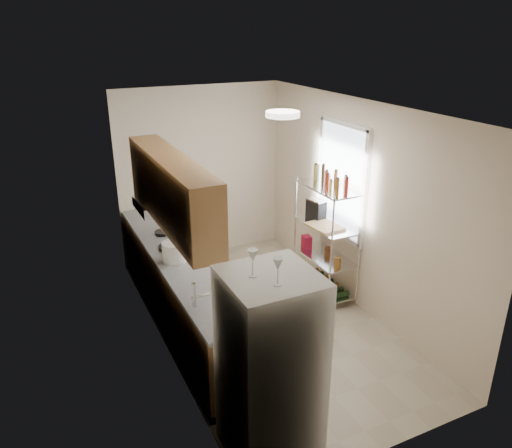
{
  "coord_description": "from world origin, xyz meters",
  "views": [
    {
      "loc": [
        -2.38,
        -4.64,
        3.4
      ],
      "look_at": [
        -0.03,
        0.25,
        1.21
      ],
      "focal_mm": 35.0,
      "sensor_mm": 36.0,
      "label": 1
    }
  ],
  "objects_px": {
    "refrigerator": "(270,369)",
    "cutting_board": "(325,226)",
    "frying_pan_large": "(170,247)",
    "espresso_machine": "(316,209)",
    "rice_cooker": "(174,252)"
  },
  "relations": [
    {
      "from": "refrigerator",
      "to": "cutting_board",
      "type": "bearing_deg",
      "value": 47.88
    },
    {
      "from": "frying_pan_large",
      "to": "espresso_machine",
      "type": "xyz_separation_m",
      "value": [
        1.93,
        -0.16,
        0.23
      ]
    },
    {
      "from": "refrigerator",
      "to": "espresso_machine",
      "type": "distance_m",
      "value": 2.93
    },
    {
      "from": "rice_cooker",
      "to": "cutting_board",
      "type": "relative_size",
      "value": 0.63
    },
    {
      "from": "cutting_board",
      "to": "espresso_machine",
      "type": "bearing_deg",
      "value": 80.21
    },
    {
      "from": "espresso_machine",
      "to": "refrigerator",
      "type": "bearing_deg",
      "value": -142.47
    },
    {
      "from": "espresso_machine",
      "to": "frying_pan_large",
      "type": "bearing_deg",
      "value": 161.66
    },
    {
      "from": "refrigerator",
      "to": "cutting_board",
      "type": "height_order",
      "value": "refrigerator"
    },
    {
      "from": "frying_pan_large",
      "to": "rice_cooker",
      "type": "bearing_deg",
      "value": -80.67
    },
    {
      "from": "frying_pan_large",
      "to": "cutting_board",
      "type": "distance_m",
      "value": 1.94
    },
    {
      "from": "rice_cooker",
      "to": "espresso_machine",
      "type": "xyz_separation_m",
      "value": [
        1.97,
        0.16,
        0.14
      ]
    },
    {
      "from": "espresso_machine",
      "to": "rice_cooker",
      "type": "bearing_deg",
      "value": 171.24
    },
    {
      "from": "rice_cooker",
      "to": "espresso_machine",
      "type": "distance_m",
      "value": 1.98
    },
    {
      "from": "refrigerator",
      "to": "frying_pan_large",
      "type": "bearing_deg",
      "value": 92.19
    },
    {
      "from": "cutting_board",
      "to": "espresso_machine",
      "type": "distance_m",
      "value": 0.32
    }
  ]
}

